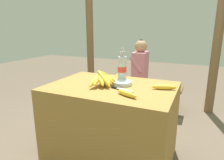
{
  "coord_description": "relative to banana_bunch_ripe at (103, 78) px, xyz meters",
  "views": [
    {
      "loc": [
        0.74,
        -1.62,
        1.29
      ],
      "look_at": [
        -0.01,
        0.05,
        0.81
      ],
      "focal_mm": 32.0,
      "sensor_mm": 36.0,
      "label": 1
    }
  ],
  "objects": [
    {
      "name": "wooden_bench",
      "position": [
        -0.06,
        1.37,
        -0.49
      ],
      "size": [
        1.35,
        0.32,
        0.43
      ],
      "color": "brown",
      "rests_on": "ground_plane"
    },
    {
      "name": "ground_plane",
      "position": [
        0.07,
        0.03,
        -0.84
      ],
      "size": [
        12.0,
        12.0,
        0.0
      ],
      "primitive_type": "plane",
      "color": "brown"
    },
    {
      "name": "seated_vendor",
      "position": [
        -0.08,
        1.34,
        -0.19
      ],
      "size": [
        0.42,
        0.4,
        1.12
      ],
      "rotation": [
        0.0,
        0.0,
        3.21
      ],
      "color": "#232328",
      "rests_on": "ground_plane"
    },
    {
      "name": "support_post_far",
      "position": [
        1.0,
        1.71,
        0.49
      ],
      "size": [
        0.13,
        0.13,
        2.66
      ],
      "color": "brown",
      "rests_on": "ground_plane"
    },
    {
      "name": "serving_bowl",
      "position": [
        0.16,
        0.1,
        -0.05
      ],
      "size": [
        0.18,
        0.18,
        0.04
      ],
      "color": "silver",
      "rests_on": "market_counter"
    },
    {
      "name": "loose_banana_front",
      "position": [
        0.31,
        -0.19,
        -0.05
      ],
      "size": [
        0.21,
        0.12,
        0.04
      ],
      "rotation": [
        0.0,
        0.0,
        -0.43
      ],
      "color": "gold",
      "rests_on": "market_counter"
    },
    {
      "name": "water_bottle",
      "position": [
        0.11,
        0.21,
        0.06
      ],
      "size": [
        0.09,
        0.09,
        0.33
      ],
      "color": "silver",
      "rests_on": "market_counter"
    },
    {
      "name": "banana_bunch_green",
      "position": [
        -0.4,
        1.37,
        -0.35
      ],
      "size": [
        0.18,
        0.31,
        0.14
      ],
      "color": "#4C381E",
      "rests_on": "wooden_bench"
    },
    {
      "name": "banana_bunch_ripe",
      "position": [
        0.0,
        0.0,
        0.0
      ],
      "size": [
        0.21,
        0.34,
        0.15
      ],
      "color": "#4C381E",
      "rests_on": "market_counter"
    },
    {
      "name": "market_counter",
      "position": [
        0.07,
        0.03,
        -0.46
      ],
      "size": [
        1.16,
        0.81,
        0.77
      ],
      "color": "olive",
      "rests_on": "ground_plane"
    },
    {
      "name": "knife",
      "position": [
        0.19,
        -0.06,
        -0.06
      ],
      "size": [
        0.22,
        0.08,
        0.02
      ],
      "rotation": [
        0.0,
        0.0,
        -0.24
      ],
      "color": "#BCBCC1",
      "rests_on": "market_counter"
    },
    {
      "name": "support_post_near",
      "position": [
        -1.13,
        1.71,
        0.49
      ],
      "size": [
        0.13,
        0.13,
        2.66
      ],
      "color": "brown",
      "rests_on": "ground_plane"
    },
    {
      "name": "loose_banana_side",
      "position": [
        0.54,
        0.11,
        -0.05
      ],
      "size": [
        0.22,
        0.1,
        0.04
      ],
      "rotation": [
        0.0,
        0.0,
        0.27
      ],
      "color": "gold",
      "rests_on": "market_counter"
    }
  ]
}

